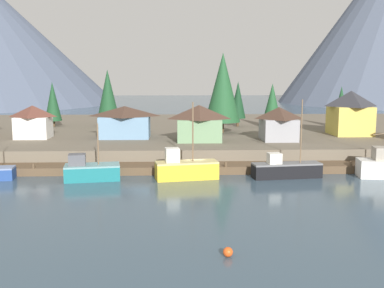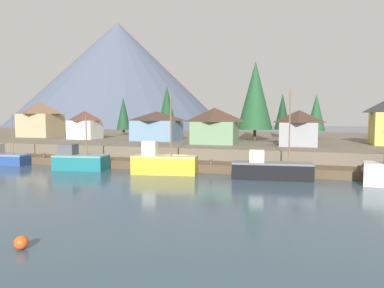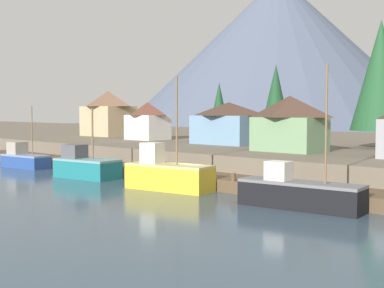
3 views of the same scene
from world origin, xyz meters
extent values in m
cube|color=#384C5B|center=(0.00, 20.00, -0.50)|extent=(400.00, 400.00, 1.00)
cube|color=brown|center=(0.00, 2.00, 0.50)|extent=(80.00, 4.00, 1.00)
cylinder|color=brown|center=(-28.00, 0.20, 0.80)|extent=(0.36, 0.36, 1.60)
cylinder|color=brown|center=(-20.00, 0.20, 0.80)|extent=(0.36, 0.36, 1.60)
cylinder|color=brown|center=(-12.00, 0.20, 0.80)|extent=(0.36, 0.36, 1.60)
cylinder|color=brown|center=(-4.00, 0.20, 0.80)|extent=(0.36, 0.36, 1.60)
cylinder|color=brown|center=(4.00, 0.20, 0.80)|extent=(0.36, 0.36, 1.60)
cylinder|color=brown|center=(12.00, 0.20, 0.80)|extent=(0.36, 0.36, 1.60)
cube|color=#665B4C|center=(0.00, 32.00, 1.25)|extent=(400.00, 56.00, 2.50)
cone|color=#4C566B|center=(-92.23, 148.28, 30.36)|extent=(126.64, 126.64, 60.72)
cube|color=navy|center=(-25.02, -1.64, 0.65)|extent=(6.57, 3.03, 1.30)
cube|color=#6C7DA2|center=(-25.02, -1.64, 1.40)|extent=(6.57, 3.03, 0.20)
cube|color=gray|center=(-26.54, -1.81, 2.21)|extent=(1.95, 1.93, 1.41)
cylinder|color=brown|center=(-23.73, -1.49, 4.28)|extent=(0.13, 0.13, 5.55)
cube|color=#196B70|center=(-12.31, -2.14, 0.84)|extent=(6.85, 3.94, 1.67)
cube|color=#679496|center=(-12.31, -2.14, 1.77)|extent=(6.85, 3.94, 0.20)
cube|color=#4C4C51|center=(-14.02, -2.39, 2.53)|extent=(2.21, 2.04, 1.32)
cylinder|color=brown|center=(-11.56, -2.03, 4.32)|extent=(0.18, 0.18, 4.91)
cube|color=gold|center=(-0.98, -2.03, 0.97)|extent=(7.80, 3.77, 1.95)
cube|color=tan|center=(-0.98, -2.03, 2.05)|extent=(7.80, 3.77, 0.20)
cube|color=silver|center=(-2.71, -2.33, 3.00)|extent=(1.83, 1.67, 1.71)
cylinder|color=brown|center=(-0.23, -1.90, 5.72)|extent=(0.17, 0.17, 7.15)
cube|color=black|center=(11.29, -1.74, 0.81)|extent=(8.63, 3.25, 1.62)
cube|color=slate|center=(11.29, -1.74, 1.72)|extent=(8.63, 3.25, 0.20)
cube|color=silver|center=(9.69, -1.94, 2.46)|extent=(1.71, 1.60, 1.27)
cylinder|color=brown|center=(13.01, -1.53, 5.69)|extent=(0.15, 0.15, 7.73)
cube|color=#6689A8|center=(-10.37, 17.06, 4.23)|extent=(7.81, 5.65, 3.45)
pyramid|color=#422D23|center=(-10.37, 17.06, 6.75)|extent=(8.20, 5.93, 1.59)
cube|color=silver|center=(-24.79, 16.85, 4.20)|extent=(5.15, 4.26, 3.40)
pyramid|color=brown|center=(-24.79, 16.85, 6.80)|extent=(5.41, 4.48, 1.79)
cube|color=tan|center=(-37.23, 19.57, 4.85)|extent=(7.45, 5.81, 4.69)
pyramid|color=brown|center=(-37.23, 19.57, 8.41)|extent=(7.82, 6.11, 2.43)
cube|color=#6B8E66|center=(1.26, 12.36, 4.19)|extent=(6.58, 4.38, 3.39)
pyramid|color=#422D23|center=(1.26, 12.36, 6.94)|extent=(6.91, 4.60, 2.12)
cylinder|color=#4C3823|center=(-15.41, 34.30, 3.14)|extent=(0.50, 0.50, 1.29)
cone|color=#194223|center=(-15.41, 34.30, 8.63)|extent=(4.33, 4.33, 9.69)
cylinder|color=#4C3823|center=(5.84, 22.71, 3.45)|extent=(0.50, 0.50, 1.90)
cone|color=#1E4C28|center=(5.84, 22.71, 10.31)|extent=(6.12, 6.12, 11.81)
cylinder|color=#4C3823|center=(-25.86, 33.42, 3.08)|extent=(0.50, 0.50, 1.15)
cone|color=#194223|center=(-25.86, 33.42, 7.38)|extent=(3.21, 3.21, 7.47)
camera|label=1|loc=(-2.35, -57.21, 12.61)|focal=43.58mm
camera|label=2|loc=(15.06, -40.69, 6.75)|focal=33.76mm
camera|label=3|loc=(29.85, -31.87, 6.57)|focal=49.01mm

